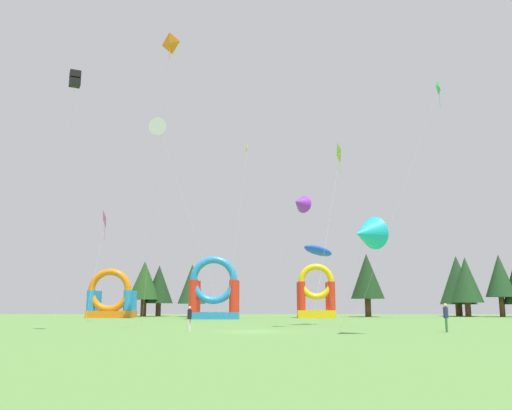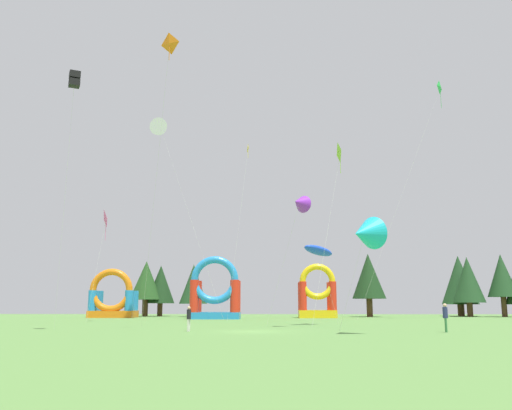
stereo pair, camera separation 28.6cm
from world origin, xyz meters
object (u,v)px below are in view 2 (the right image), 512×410
Objects in this scene: kite_yellow_diamond at (248,151)px; inflatable_blue_arch at (317,297)px; kite_orange_diamond at (169,47)px; inflatable_orange_dome at (112,300)px; kite_white_delta at (161,128)px; kite_cyan_delta at (365,233)px; person_left_edge at (445,315)px; kite_black_box at (74,80)px; inflatable_yellow_castle at (215,295)px; kite_blue_parafoil at (318,251)px; person_far_side at (189,316)px; kite_purple_delta at (299,203)px; kite_green_diamond at (440,89)px; kite_lime_diamond at (341,154)px; kite_pink_diamond at (107,219)px.

inflatable_blue_arch is (8.66, 8.72, -17.32)m from kite_yellow_diamond.
inflatable_orange_dome is (-13.58, 35.20, -18.22)m from kite_orange_diamond.
kite_white_delta is 3.45× the size of kite_cyan_delta.
person_left_edge is at bearing 30.89° from kite_cyan_delta.
kite_yellow_diamond is 11.20× the size of person_left_edge.
kite_orange_diamond is at bearing 10.97° from kite_black_box.
inflatable_yellow_castle is 13.97m from inflatable_blue_arch.
kite_white_delta is at bearing 136.71° from kite_blue_parafoil.
person_far_side is 29.17m from inflatable_yellow_castle.
kite_white_delta is 30.42m from kite_purple_delta.
person_far_side is at bearing -136.43° from kite_green_diamond.
kite_purple_delta is (16.11, 6.59, -7.71)m from kite_black_box.
person_left_edge is 0.29× the size of inflatable_orange_dome.
kite_lime_diamond is 8.58× the size of person_left_edge.
kite_white_delta reaches higher than kite_cyan_delta.
kite_purple_delta is at bearing -52.00° from inflatable_orange_dome.
kite_orange_diamond is at bearing -68.90° from inflatable_orange_dome.
kite_yellow_diamond is 3.24× the size of inflatable_orange_dome.
kite_blue_parafoil is at bearing 177.75° from kite_lime_diamond.
inflatable_orange_dome is (-15.50, 35.17, 1.25)m from person_far_side.
kite_blue_parafoil is 0.29× the size of kite_white_delta.
kite_orange_diamond is 23.71m from kite_pink_diamond.
kite_black_box reaches higher than kite_lime_diamond.
kite_white_delta is 40.76m from kite_cyan_delta.
kite_pink_diamond is at bearing -154.88° from kite_yellow_diamond.
kite_black_box is at bearing -169.03° from kite_orange_diamond.
inflatable_yellow_castle is 1.08× the size of inflatable_blue_arch.
kite_green_diamond is at bearing 8.21° from kite_pink_diamond.
kite_black_box is (-11.16, -27.29, -2.57)m from kite_yellow_diamond.
kite_cyan_delta is at bearing -90.42° from inflatable_blue_arch.
kite_yellow_diamond reaches higher than kite_black_box.
kite_lime_diamond is at bearing -54.86° from inflatable_yellow_castle.
kite_purple_delta reaches higher than kite_blue_parafoil.
inflatable_yellow_castle is at bearing 110.86° from kite_purple_delta.
person_left_edge is at bearing -47.95° from inflatable_orange_dome.
kite_white_delta reaches higher than person_far_side.
kite_green_diamond is 1.13× the size of kite_white_delta.
person_left_edge is (25.00, -28.00, -22.31)m from kite_white_delta.
kite_blue_parafoil is 21.84m from inflatable_yellow_castle.
inflatable_blue_arch is at bearing -160.58° from person_left_edge.
inflatable_yellow_castle is (-10.92, 18.59, -3.50)m from kite_blue_parafoil.
inflatable_blue_arch is (0.29, 38.80, -3.39)m from kite_cyan_delta.
kite_cyan_delta is at bearing -69.36° from inflatable_yellow_castle.
kite_orange_diamond is 1.18× the size of kite_black_box.
kite_blue_parafoil is 14.31m from person_left_edge.
kite_white_delta is at bearing -127.35° from person_left_edge.
kite_blue_parafoil is at bearing -44.41° from inflatable_orange_dome.
kite_green_diamond reaches higher than inflatable_blue_arch.
kite_cyan_delta is 38.95m from inflatable_blue_arch.
inflatable_blue_arch is at bearing 144.62° from kite_green_diamond.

